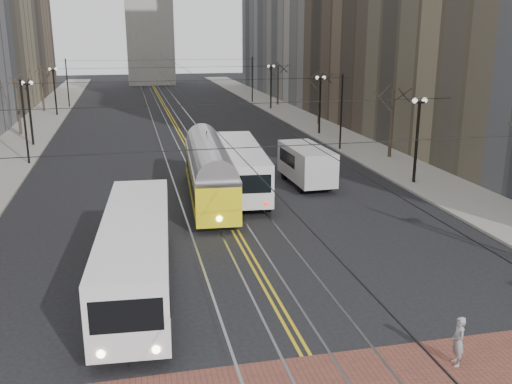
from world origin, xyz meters
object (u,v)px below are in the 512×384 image
transit_bus (137,255)px  pedestrian_b (458,341)px  rear_bus (241,169)px  streetcar (209,177)px  cargo_van (306,166)px  sedan_grey (247,149)px

transit_bus → pedestrian_b: size_ratio=7.50×
pedestrian_b → rear_bus: bearing=-160.6°
transit_bus → streetcar: (4.62, 12.00, -0.02)m
cargo_van → pedestrian_b: size_ratio=3.68×
cargo_van → sedan_grey: bearing=100.7°
streetcar → cargo_van: bearing=21.9°
transit_bus → rear_bus: (6.92, 13.64, -0.02)m
transit_bus → streetcar: size_ratio=0.95×
transit_bus → cargo_van: 18.37m
streetcar → pedestrian_b: bearing=-72.2°
cargo_van → streetcar: bearing=-163.6°
transit_bus → rear_bus: transit_bus is taller
rear_bus → sedan_grey: rear_bus is taller
streetcar → rear_bus: 2.82m
streetcar → pedestrian_b: streetcar is taller
streetcar → rear_bus: (2.30, 1.64, 0.00)m
transit_bus → streetcar: bearing=72.9°
cargo_van → pedestrian_b: bearing=-97.0°
streetcar → pedestrian_b: 20.25m
transit_bus → pedestrian_b: 12.24m
rear_bus → cargo_van: rear_bus is taller
streetcar → cargo_van: size_ratio=2.14×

